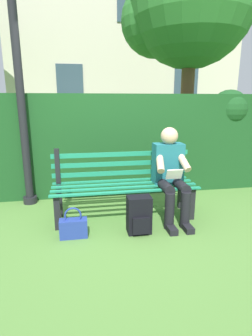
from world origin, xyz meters
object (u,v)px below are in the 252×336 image
Objects in this scene: park_bench at (124,182)px; person_seated at (171,172)px; backpack at (139,215)px; lamp_post at (18,64)px; handbag at (74,227)px; tree at (185,8)px.

park_bench is 1.57× the size of person_seated.
backpack is 2.56m from lamp_post.
handbag is (1.23, 0.32, -0.51)m from person_seated.
lamp_post is at bearing -60.43° from handbag.
lamp_post is at bearing -26.99° from park_bench.
lamp_post reaches higher than backpack.
park_bench is 5.14× the size of handbag.
person_seated is at bearing -145.31° from backpack.
tree is 13.59× the size of handbag.
handbag is (0.75, -0.02, -0.10)m from backpack.
person_seated is 0.71m from backpack.
backpack is (-0.10, 0.52, -0.24)m from park_bench.
person_seated is at bearing 67.39° from tree.
person_seated is 2.48m from lamp_post.
handbag is at bearing 14.40° from person_seated.
tree is at bearing -126.65° from handbag.
handbag is at bearing 119.57° from lamp_post.
backpack reaches higher than handbag.
backpack is 0.76m from handbag.
park_bench is 2.12m from lamp_post.
lamp_post reaches higher than park_bench.
tree is 4.12m from lamp_post.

